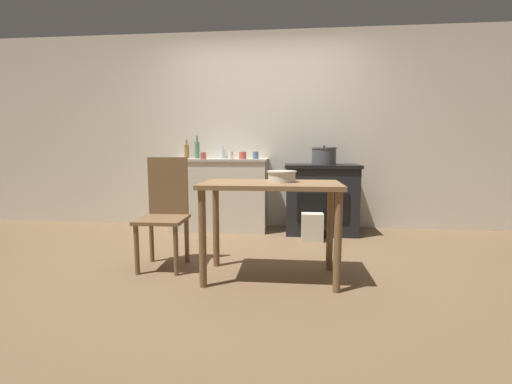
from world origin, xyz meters
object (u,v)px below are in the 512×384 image
bottle_left (197,150)px  cup_center (231,155)px  stove (321,198)px  bottle_far_left (222,153)px  cup_center_left (243,155)px  cup_center_right (203,156)px  cup_mid_right (256,155)px  stock_pot (324,156)px  flour_sack (312,227)px  work_table (271,199)px  mixing_bowl_large (282,176)px  chair (165,210)px  bottle_mid_left (187,151)px

bottle_left → cup_center: size_ratio=3.22×
stove → bottle_far_left: size_ratio=5.36×
cup_center_left → cup_center_right: cup_center_left is taller
bottle_far_left → cup_center_right: bearing=-114.8°
cup_mid_right → bottle_far_left: bearing=154.3°
stock_pot → bottle_left: (-1.63, 0.20, 0.08)m
flour_sack → cup_center_left: bearing=155.1°
bottle_left → stock_pot: bearing=-7.1°
cup_center_right → cup_mid_right: cup_mid_right is taller
bottle_far_left → cup_center: bottle_far_left is taller
stock_pot → cup_mid_right: size_ratio=3.30×
stove → flour_sack: 0.52m
work_table → mixing_bowl_large: 0.21m
cup_center_left → cup_mid_right: 0.16m
work_table → cup_center_left: bearing=105.5°
mixing_bowl_large → cup_mid_right: size_ratio=2.57×
bottle_far_left → cup_mid_right: size_ratio=1.82×
cup_center_left → cup_mid_right: (0.16, 0.04, 0.00)m
stock_pot → chair: bearing=-138.2°
mixing_bowl_large → bottle_left: 2.07m
stock_pot → cup_center: (-1.15, 0.01, 0.01)m
stock_pot → cup_mid_right: bearing=176.5°
cup_center_right → cup_center: bearing=16.5°
flour_sack → cup_mid_right: size_ratio=3.43×
work_table → bottle_left: 2.10m
bottle_left → cup_center_right: bottle_left is taller
stock_pot → bottle_left: bottle_left is taller
bottle_far_left → cup_mid_right: bearing=-25.7°
stove → chair: chair is taller
stock_pot → cup_center: 1.15m
work_table → cup_mid_right: 1.67m
stove → work_table: (-0.54, -1.61, 0.21)m
work_table → flour_sack: size_ratio=3.46×
stove → cup_center: 1.25m
stove → cup_mid_right: 0.98m
cup_center_left → cup_center_right: (-0.48, -0.10, -0.00)m
stove → bottle_left: bearing=174.4°
bottle_far_left → bottle_left: size_ratio=0.56×
work_table → bottle_far_left: bearing=112.1°
mixing_bowl_large → cup_center_right: cup_center_right is taller
bottle_far_left → bottle_left: bottle_left is taller
work_table → cup_mid_right: bearing=99.8°
cup_center_right → cup_mid_right: bearing=12.3°
cup_center_left → cup_center_right: 0.49m
stove → work_table: 1.71m
bottle_far_left → cup_center: bearing=-59.4°
bottle_mid_left → cup_center_right: bottle_mid_left is taller
stove → bottle_mid_left: (-1.76, 0.20, 0.58)m
flour_sack → stock_pot: 0.90m
work_table → mixing_bowl_large: bearing=34.6°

